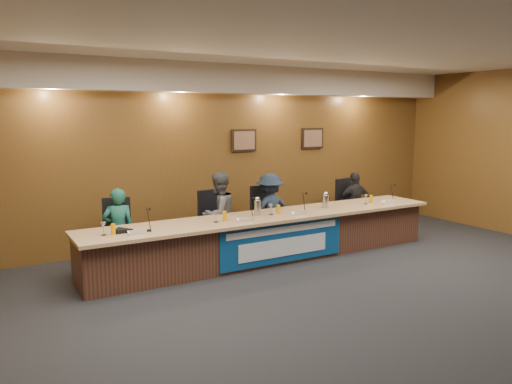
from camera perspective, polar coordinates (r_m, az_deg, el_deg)
floor at (r=6.40m, az=13.23°, el=-12.79°), size 10.00×10.00×0.00m
ceiling at (r=6.02m, az=14.35°, el=16.85°), size 10.00×8.00×0.04m
wall_back at (r=9.29m, az=-3.65°, el=4.31°), size 10.00×0.04×3.20m
soffit at (r=9.05m, az=-3.01°, el=12.75°), size 10.00×0.50×0.50m
dais_body at (r=8.11m, az=1.54°, el=-5.31°), size 6.00×0.80×0.70m
dais_top at (r=7.98m, az=1.74°, el=-2.78°), size 6.10×0.95×0.05m
banner at (r=7.76m, az=3.17°, el=-5.74°), size 2.20×0.02×0.65m
banner_text_upper at (r=7.70m, az=3.23°, el=-4.32°), size 2.00×0.01×0.10m
banner_text_lower at (r=7.77m, az=3.22°, el=-6.33°), size 1.60×0.01×0.28m
wall_photo_left at (r=9.43m, az=-1.40°, el=5.92°), size 0.52×0.04×0.42m
wall_photo_right at (r=10.30m, az=6.46°, el=6.12°), size 0.52×0.04×0.42m
panelist_a at (r=7.71m, az=-15.43°, el=-4.22°), size 0.51×0.39×1.26m
panelist_b at (r=8.26m, az=-4.27°, el=-2.56°), size 0.82×0.74×1.40m
panelist_c at (r=8.74m, az=1.60°, el=-2.17°), size 0.86×0.51×1.32m
panelist_d at (r=9.91m, az=11.24°, el=-1.30°), size 0.77×0.47×1.23m
office_chair_a at (r=7.84m, az=-15.57°, el=-5.15°), size 0.59×0.59×0.08m
office_chair_b at (r=8.40m, az=-4.55°, el=-3.92°), size 0.54×0.54×0.08m
office_chair_c at (r=8.86m, az=1.25°, el=-3.22°), size 0.49×0.49×0.08m
office_chair_d at (r=10.01m, az=10.84°, el=-1.97°), size 0.56×0.56×0.08m
nameplate_a at (r=6.84m, az=-13.34°, el=-4.40°), size 0.24×0.08×0.10m
microphone_a at (r=7.02m, az=-12.20°, el=-4.32°), size 0.07×0.07×0.02m
juice_glass_a at (r=6.90m, az=-16.01°, el=-4.13°), size 0.06×0.06×0.15m
water_glass_a at (r=6.90m, az=-17.02°, el=-4.06°), size 0.08×0.08×0.18m
nameplate_b at (r=7.44m, az=-1.16°, el=-3.08°), size 0.24×0.08×0.10m
microphone_b at (r=7.70m, az=-0.67°, el=-2.93°), size 0.07×0.07×0.02m
juice_glass_b at (r=7.51m, az=-3.61°, el=-2.75°), size 0.06×0.06×0.15m
water_glass_b at (r=7.41m, az=-4.59°, el=-2.81°), size 0.08×0.08×0.18m
nameplate_c at (r=7.96m, az=5.07°, el=-2.33°), size 0.24×0.08×0.10m
microphone_c at (r=8.19m, az=5.33°, el=-2.26°), size 0.07×0.07×0.02m
juice_glass_c at (r=8.02m, az=2.56°, el=-2.00°), size 0.06×0.06×0.15m
water_glass_c at (r=7.93m, az=1.73°, el=-2.00°), size 0.08×0.08×0.18m
nameplate_d at (r=9.27m, az=15.03°, el=-1.00°), size 0.24×0.08×0.10m
microphone_d at (r=9.49m, az=15.09°, el=-0.99°), size 0.07×0.07×0.02m
juice_glass_d at (r=9.20m, az=13.01°, el=-0.80°), size 0.06×0.06×0.15m
water_glass_d at (r=9.07m, az=12.44°, el=-0.83°), size 0.08×0.08×0.18m
carafe_mid at (r=7.88m, az=0.15°, el=-1.82°), size 0.11×0.11×0.25m
carafe_right at (r=8.62m, az=7.93°, el=-1.08°), size 0.11×0.11×0.22m
speakerphone at (r=7.02m, az=-15.12°, el=-4.30°), size 0.32×0.32×0.05m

